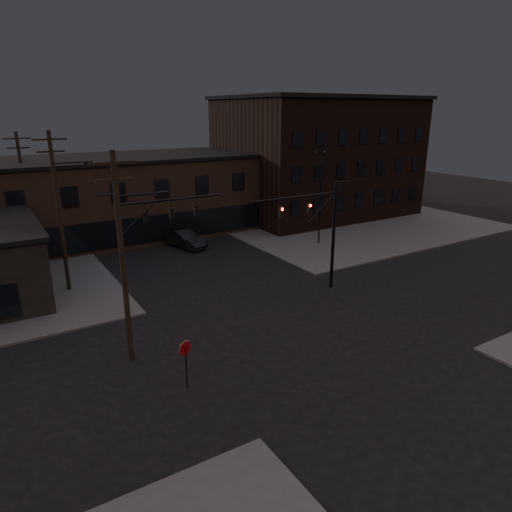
{
  "coord_description": "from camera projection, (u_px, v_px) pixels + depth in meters",
  "views": [
    {
      "loc": [
        -15.11,
        -19.93,
        12.72
      ],
      "look_at": [
        -0.01,
        4.7,
        3.5
      ],
      "focal_mm": 32.0,
      "sensor_mm": 36.0,
      "label": 1
    }
  ],
  "objects": [
    {
      "name": "utility_pole_mid",
      "position": [
        60.0,
        210.0,
        31.88
      ],
      "size": [
        3.7,
        0.28,
        11.5
      ],
      "color": "black",
      "rests_on": "ground"
    },
    {
      "name": "sidewalk_ne",
      "position": [
        335.0,
        218.0,
        56.37
      ],
      "size": [
        30.0,
        30.0,
        0.15
      ],
      "primitive_type": "cube",
      "color": "#474744",
      "rests_on": "ground"
    },
    {
      "name": "utility_pole_far",
      "position": [
        25.0,
        191.0,
        41.21
      ],
      "size": [
        2.2,
        0.28,
        11.0
      ],
      "color": "black",
      "rests_on": "ground"
    },
    {
      "name": "lot_light_a",
      "position": [
        321.0,
        189.0,
        43.74
      ],
      "size": [
        1.5,
        0.28,
        9.14
      ],
      "color": "black",
      "rests_on": "ground"
    },
    {
      "name": "building_right",
      "position": [
        316.0,
        158.0,
        57.51
      ],
      "size": [
        22.0,
        16.0,
        14.0
      ],
      "primitive_type": "cube",
      "color": "black",
      "rests_on": "ground"
    },
    {
      "name": "building_row",
      "position": [
        143.0,
        196.0,
        49.1
      ],
      "size": [
        40.0,
        12.0,
        8.0
      ],
      "primitive_type": "cube",
      "color": "brown",
      "rests_on": "ground"
    },
    {
      "name": "car_crossing",
      "position": [
        185.0,
        239.0,
        44.3
      ],
      "size": [
        2.89,
        5.34,
        1.67
      ],
      "primitive_type": "imported",
      "rotation": [
        0.0,
        0.0,
        0.23
      ],
      "color": "black",
      "rests_on": "ground"
    },
    {
      "name": "traffic_signal_near",
      "position": [
        322.0,
        226.0,
        32.4
      ],
      "size": [
        7.12,
        0.24,
        8.0
      ],
      "color": "black",
      "rests_on": "ground"
    },
    {
      "name": "ground",
      "position": [
        297.0,
        331.0,
        27.58
      ],
      "size": [
        140.0,
        140.0,
        0.0
      ],
      "primitive_type": "plane",
      "color": "black",
      "rests_on": "ground"
    },
    {
      "name": "parked_car_lot_a",
      "position": [
        285.0,
        223.0,
        50.7
      ],
      "size": [
        4.35,
        2.49,
        1.39
      ],
      "primitive_type": "imported",
      "rotation": [
        0.0,
        0.0,
        1.79
      ],
      "color": "black",
      "rests_on": "sidewalk_ne"
    },
    {
      "name": "utility_pole_near",
      "position": [
        123.0,
        255.0,
        22.72
      ],
      "size": [
        3.7,
        0.28,
        11.0
      ],
      "color": "black",
      "rests_on": "ground"
    },
    {
      "name": "stop_sign",
      "position": [
        186.0,
        353.0,
        21.42
      ],
      "size": [
        0.72,
        0.33,
        2.48
      ],
      "color": "black",
      "rests_on": "ground"
    },
    {
      "name": "traffic_signal_far",
      "position": [
        140.0,
        237.0,
        29.2
      ],
      "size": [
        7.12,
        0.24,
        8.0
      ],
      "color": "black",
      "rests_on": "ground"
    },
    {
      "name": "parked_car_lot_b",
      "position": [
        294.0,
        220.0,
        51.81
      ],
      "size": [
        5.44,
        3.09,
        1.49
      ],
      "primitive_type": "imported",
      "rotation": [
        0.0,
        0.0,
        1.78
      ],
      "color": "#A5A6A8",
      "rests_on": "sidewalk_ne"
    },
    {
      "name": "lot_light_b",
      "position": [
        334.0,
        178.0,
        50.79
      ],
      "size": [
        1.5,
        0.28,
        9.14
      ],
      "color": "black",
      "rests_on": "ground"
    }
  ]
}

